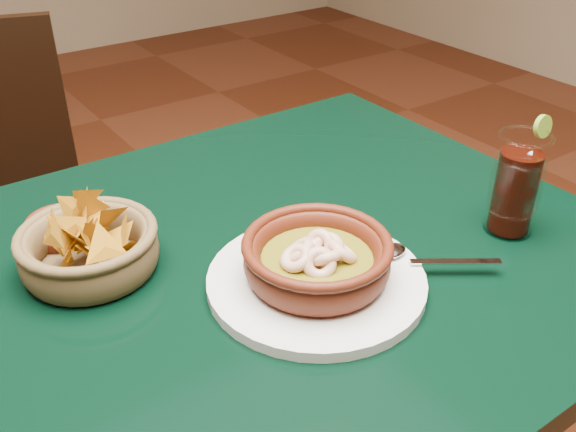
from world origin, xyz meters
TOP-DOWN VIEW (x-y plane):
  - dining_table at (0.00, 0.00)m, footprint 1.20×0.80m
  - shrimp_plate at (0.13, -0.10)m, footprint 0.35×0.27m
  - chip_basket at (-0.09, 0.10)m, footprint 0.21×0.21m
  - guacamole_ramekin at (-0.10, 0.19)m, footprint 0.12×0.12m
  - cola_drink at (0.43, -0.15)m, footprint 0.15×0.15m

SIDE VIEW (x-z plane):
  - dining_table at x=0.00m, z-range 0.28..1.03m
  - guacamole_ramekin at x=-0.10m, z-range 0.75..0.79m
  - chip_basket at x=-0.09m, z-range 0.72..0.85m
  - shrimp_plate at x=0.13m, z-range 0.74..0.82m
  - cola_drink at x=0.43m, z-range 0.74..0.91m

